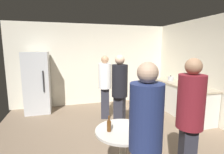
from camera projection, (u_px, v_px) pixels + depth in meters
name	position (u px, v px, depth m)	size (l,w,h in m)	color
ground_plane	(114.00, 142.00, 3.67)	(5.20, 5.20, 0.10)	#7A6651
wall_back	(93.00, 65.00, 5.95)	(5.32, 0.06, 2.70)	silver
wall_side_right	(220.00, 72.00, 4.14)	(0.06, 5.20, 2.70)	silver
refrigerator	(37.00, 83.00, 5.15)	(0.70, 0.68, 1.80)	silver
kitchen_counter	(180.00, 99.00, 5.09)	(0.64, 2.20, 0.90)	beige
kettle	(171.00, 79.00, 5.41)	(0.24, 0.17, 0.18)	#B2B2B7
wine_bottle_on_counter	(197.00, 84.00, 4.38)	(0.08, 0.08, 0.31)	#3F141E
beer_bottle_on_counter	(184.00, 81.00, 4.95)	(0.06, 0.06, 0.23)	#26662D
foreground_table	(123.00, 136.00, 2.53)	(0.80, 0.80, 0.73)	beige
beer_bottle_amber	(137.00, 123.00, 2.53)	(0.06, 0.06, 0.23)	#8C5919
beer_bottle_brown	(109.00, 126.00, 2.46)	(0.06, 0.06, 0.23)	#593314
plastic_cup_white	(132.00, 123.00, 2.61)	(0.08, 0.08, 0.11)	white
person_in_black_shirt	(120.00, 89.00, 3.76)	(0.48, 0.48, 1.77)	#2D2D38
person_in_white_shirt	(105.00, 82.00, 4.65)	(0.41, 0.41, 1.71)	#2D2D38
person_in_maroon_shirt	(190.00, 115.00, 2.25)	(0.43, 0.43, 1.78)	#2D2D38
person_in_navy_shirt	(146.00, 134.00, 1.76)	(0.38, 0.38, 1.77)	#2D2D38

